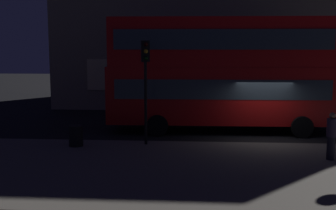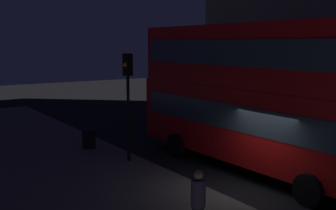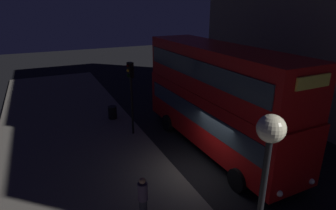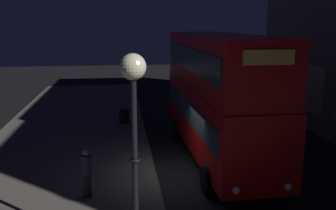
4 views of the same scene
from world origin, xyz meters
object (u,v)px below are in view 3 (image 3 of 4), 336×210
at_px(double_decker_bus, 216,94).
at_px(traffic_light_near_kerb, 131,84).
at_px(pedestrian, 143,198).
at_px(litter_bin, 113,112).
at_px(street_lamp, 267,162).

relative_size(double_decker_bus, traffic_light_near_kerb, 2.56).
bearing_deg(pedestrian, double_decker_bus, -31.65).
height_order(pedestrian, litter_bin, pedestrian).
bearing_deg(pedestrian, litter_bin, 15.78).
relative_size(double_decker_bus, pedestrian, 6.35).
distance_m(double_decker_bus, litter_bin, 7.56).
bearing_deg(double_decker_bus, street_lamp, -28.61).
bearing_deg(street_lamp, pedestrian, -158.97).
distance_m(double_decker_bus, traffic_light_near_kerb, 4.72).
distance_m(street_lamp, pedestrian, 5.17).
distance_m(traffic_light_near_kerb, street_lamp, 10.70).
bearing_deg(double_decker_bus, litter_bin, -147.18).
xyz_separation_m(traffic_light_near_kerb, street_lamp, (10.64, -0.40, 1.01)).
distance_m(double_decker_bus, pedestrian, 6.81).
xyz_separation_m(double_decker_bus, pedestrian, (3.67, -5.37, -2.01)).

